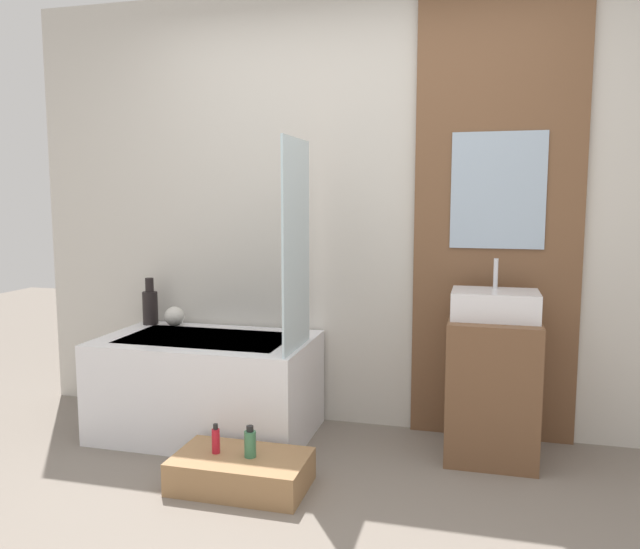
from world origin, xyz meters
name	(u,v)px	position (x,y,z in m)	size (l,w,h in m)	color
wall_tiled_back	(357,211)	(0.00, 1.58, 1.30)	(4.20, 0.06, 2.60)	beige
wall_wood_accent	(497,211)	(0.81, 1.53, 1.31)	(0.91, 0.04, 2.60)	brown
bathtub	(207,385)	(-0.80, 1.16, 0.29)	(1.22, 0.74, 0.57)	white
glass_shower_screen	(296,245)	(-0.22, 1.05, 1.13)	(0.01, 0.47, 1.11)	silver
wooden_step_bench	(241,471)	(-0.35, 0.56, 0.08)	(0.64, 0.38, 0.16)	#997047
vanity_cabinet	(492,387)	(0.81, 1.26, 0.37)	(0.47, 0.50, 0.75)	brown
sink	(495,305)	(0.81, 1.26, 0.82)	(0.44, 0.31, 0.31)	white
vase_tall_dark	(150,305)	(-1.31, 1.43, 0.70)	(0.10, 0.10, 0.30)	black
vase_round_light	(174,316)	(-1.13, 1.42, 0.64)	(0.12, 0.12, 0.12)	silver
bottle_soap_primary	(216,440)	(-0.48, 0.56, 0.22)	(0.04, 0.04, 0.15)	#B21928
bottle_soap_secondary	(250,443)	(-0.30, 0.56, 0.23)	(0.06, 0.06, 0.15)	#38704C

